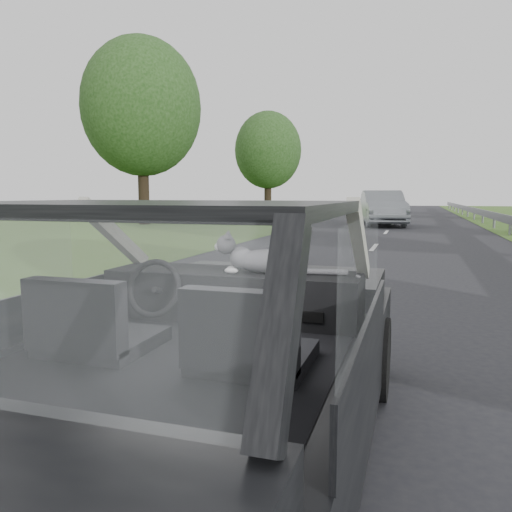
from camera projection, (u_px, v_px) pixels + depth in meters
The scene contains 10 objects.
ground at pixel (194, 473), 2.65m from camera, with size 140.00×140.00×0.00m, color #303032.
subject_car at pixel (192, 341), 2.56m from camera, with size 1.80×4.00×1.45m, color black.
dashboard at pixel (234, 294), 3.14m from camera, with size 1.58×0.45×0.30m, color black.
driver_seat at pixel (90, 319), 2.39m from camera, with size 0.50×0.72×0.42m, color black.
passenger_seat at pixel (247, 333), 2.15m from camera, with size 0.50×0.72×0.42m, color black.
steering_wheel at pixel (154, 288), 2.97m from camera, with size 0.36×0.36×0.04m, color black.
cat at pixel (269, 260), 3.01m from camera, with size 0.57×0.18×0.26m, color slate.
other_car at pixel (382, 208), 24.17m from camera, with size 2.03×5.15×1.69m, color #9EA4AD.
tree_5 at pixel (142, 135), 24.52m from camera, with size 5.83×5.83×8.83m, color #17370F, non-canonical shape.
tree_6 at pixel (268, 165), 34.90m from camera, with size 4.65×4.65×7.04m, color #17370F, non-canonical shape.
Camera 1 is at (1.07, -2.27, 1.47)m, focal length 35.00 mm.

